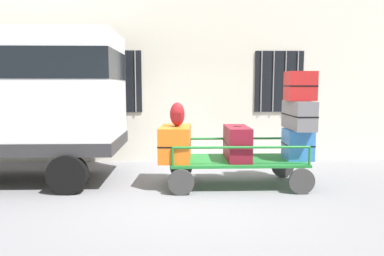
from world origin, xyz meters
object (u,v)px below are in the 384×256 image
Objects in this scene: suitcase_left_bottom at (175,143)px; suitcase_center_middle at (299,115)px; suitcase_midleft_bottom at (237,143)px; luggage_cart at (237,164)px; suitcase_center_bottom at (298,144)px; suitcase_center_top at (300,86)px; backpack at (177,114)px; van at (9,92)px.

suitcase_left_bottom is 1.02× the size of suitcase_center_middle.
suitcase_left_bottom is 1.16m from suitcase_midleft_bottom.
luggage_cart is 4.27× the size of suitcase_center_bottom.
suitcase_center_bottom is (1.16, 0.01, 0.37)m from luggage_cart.
suitcase_left_bottom is at bearing -179.64° from suitcase_center_middle.
suitcase_left_bottom is at bearing 179.60° from suitcase_center_top.
suitcase_center_middle reaches higher than backpack.
suitcase_center_middle is at bearing 0.36° from suitcase_left_bottom.
backpack is at bearing -178.66° from suitcase_midleft_bottom.
suitcase_center_top reaches higher than suitcase_center_middle.
suitcase_center_bottom is at bearing 0.44° from suitcase_left_bottom.
van is 9.72× the size of backpack.
suitcase_midleft_bottom is 0.93× the size of suitcase_center_middle.
backpack is (-2.29, -0.02, -0.52)m from suitcase_center_top.
backpack is at bearing -178.64° from suitcase_center_bottom.
backpack is at bearing -177.70° from luggage_cart.
suitcase_center_middle reaches higher than suitcase_midleft_bottom.
suitcase_center_middle is at bearing 90.00° from suitcase_center_top.
luggage_cart is at bearing 0.42° from suitcase_left_bottom.
van reaches higher than suitcase_center_bottom.
van is 5.60m from suitcase_center_top.
suitcase_center_top is (5.57, -0.52, 0.11)m from van.
luggage_cart is 2.73× the size of suitcase_midleft_bottom.
suitcase_left_bottom is (3.25, -0.50, -0.95)m from van.
suitcase_center_bottom is (5.57, -0.48, -0.99)m from van.
luggage_cart is at bearing 90.00° from suitcase_midleft_bottom.
suitcase_center_middle is at bearing 1.29° from backpack.
van is at bearing 174.71° from suitcase_center_top.
luggage_cart is at bearing 178.79° from suitcase_center_top.
backpack is at bearing -43.67° from suitcase_left_bottom.
van is 4.53× the size of suitcase_midleft_bottom.
suitcase_center_middle is (5.57, -0.49, -0.43)m from van.
suitcase_center_top is (1.16, -0.01, 1.07)m from suitcase_midleft_bottom.
suitcase_midleft_bottom is (4.41, -0.51, -0.96)m from van.
van is 4.13× the size of suitcase_left_bottom.
van is at bearing 173.40° from suitcase_midleft_bottom.
suitcase_left_bottom reaches higher than suitcase_center_bottom.
luggage_cart is 4.72× the size of suitcase_center_top.
backpack reaches higher than suitcase_left_bottom.
suitcase_center_bottom is 1.10m from suitcase_center_top.
van reaches higher than luggage_cart.
suitcase_center_bottom is 2.36m from backpack.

